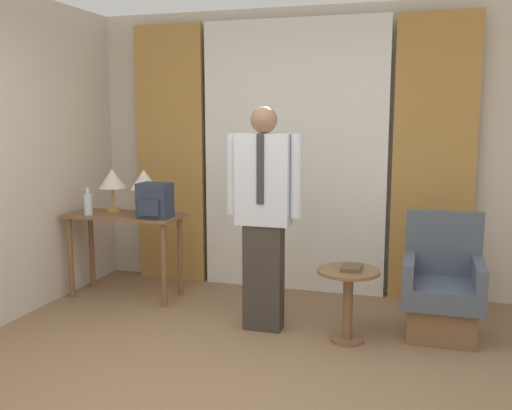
{
  "coord_description": "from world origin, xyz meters",
  "views": [
    {
      "loc": [
        1.21,
        -2.69,
        1.68
      ],
      "look_at": [
        0.01,
        1.36,
        1.02
      ],
      "focal_mm": 40.0,
      "sensor_mm": 36.0,
      "label": 1
    }
  ],
  "objects_px": {
    "book": "(351,268)",
    "bottle_near_edge": "(88,204)",
    "desk": "(125,229)",
    "armchair": "(442,292)",
    "table_lamp_left": "(112,180)",
    "table_lamp_right": "(144,182)",
    "side_table": "(348,293)",
    "person": "(264,210)",
    "backpack": "(155,201)"
  },
  "relations": [
    {
      "from": "bottle_near_edge",
      "to": "side_table",
      "type": "height_order",
      "value": "bottle_near_edge"
    },
    {
      "from": "bottle_near_edge",
      "to": "person",
      "type": "height_order",
      "value": "person"
    },
    {
      "from": "table_lamp_left",
      "to": "backpack",
      "type": "relative_size",
      "value": 1.31
    },
    {
      "from": "desk",
      "to": "armchair",
      "type": "distance_m",
      "value": 2.84
    },
    {
      "from": "table_lamp_right",
      "to": "armchair",
      "type": "bearing_deg",
      "value": -5.24
    },
    {
      "from": "table_lamp_left",
      "to": "backpack",
      "type": "distance_m",
      "value": 0.59
    },
    {
      "from": "desk",
      "to": "bottle_near_edge",
      "type": "xyz_separation_m",
      "value": [
        -0.28,
        -0.14,
        0.25
      ]
    },
    {
      "from": "desk",
      "to": "bottle_near_edge",
      "type": "distance_m",
      "value": 0.4
    },
    {
      "from": "bottle_near_edge",
      "to": "book",
      "type": "xyz_separation_m",
      "value": [
        2.44,
        -0.35,
        -0.32
      ]
    },
    {
      "from": "desk",
      "to": "armchair",
      "type": "bearing_deg",
      "value": -3.11
    },
    {
      "from": "backpack",
      "to": "side_table",
      "type": "relative_size",
      "value": 0.56
    },
    {
      "from": "desk",
      "to": "table_lamp_left",
      "type": "height_order",
      "value": "table_lamp_left"
    },
    {
      "from": "book",
      "to": "table_lamp_right",
      "type": "bearing_deg",
      "value": 163.77
    },
    {
      "from": "armchair",
      "to": "book",
      "type": "relative_size",
      "value": 4.51
    },
    {
      "from": "table_lamp_left",
      "to": "bottle_near_edge",
      "type": "bearing_deg",
      "value": -117.09
    },
    {
      "from": "table_lamp_right",
      "to": "side_table",
      "type": "relative_size",
      "value": 0.73
    },
    {
      "from": "table_lamp_right",
      "to": "book",
      "type": "xyz_separation_m",
      "value": [
        1.99,
        -0.58,
        -0.51
      ]
    },
    {
      "from": "backpack",
      "to": "side_table",
      "type": "xyz_separation_m",
      "value": [
        1.77,
        -0.39,
        -0.57
      ]
    },
    {
      "from": "table_lamp_right",
      "to": "armchair",
      "type": "xyz_separation_m",
      "value": [
        2.65,
        -0.24,
        -0.75
      ]
    },
    {
      "from": "person",
      "to": "armchair",
      "type": "relative_size",
      "value": 1.87
    },
    {
      "from": "backpack",
      "to": "armchair",
      "type": "height_order",
      "value": "backpack"
    },
    {
      "from": "desk",
      "to": "table_lamp_left",
      "type": "distance_m",
      "value": 0.48
    },
    {
      "from": "desk",
      "to": "book",
      "type": "xyz_separation_m",
      "value": [
        2.16,
        -0.49,
        -0.07
      ]
    },
    {
      "from": "person",
      "to": "book",
      "type": "distance_m",
      "value": 0.8
    },
    {
      "from": "desk",
      "to": "side_table",
      "type": "xyz_separation_m",
      "value": [
        2.14,
        -0.5,
        -0.27
      ]
    },
    {
      "from": "backpack",
      "to": "side_table",
      "type": "bearing_deg",
      "value": -12.5
    },
    {
      "from": "desk",
      "to": "armchair",
      "type": "xyz_separation_m",
      "value": [
        2.82,
        -0.15,
        -0.3
      ]
    },
    {
      "from": "bottle_near_edge",
      "to": "armchair",
      "type": "height_order",
      "value": "bottle_near_edge"
    },
    {
      "from": "armchair",
      "to": "person",
      "type": "bearing_deg",
      "value": -168.3
    },
    {
      "from": "desk",
      "to": "side_table",
      "type": "distance_m",
      "value": 2.21
    },
    {
      "from": "person",
      "to": "bottle_near_edge",
      "type": "bearing_deg",
      "value": 170.53
    },
    {
      "from": "table_lamp_right",
      "to": "person",
      "type": "height_order",
      "value": "person"
    },
    {
      "from": "table_lamp_right",
      "to": "desk",
      "type": "bearing_deg",
      "value": -151.34
    },
    {
      "from": "side_table",
      "to": "book",
      "type": "height_order",
      "value": "book"
    },
    {
      "from": "desk",
      "to": "table_lamp_left",
      "type": "relative_size",
      "value": 2.63
    },
    {
      "from": "backpack",
      "to": "person",
      "type": "xyz_separation_m",
      "value": [
        1.1,
        -0.33,
        0.02
      ]
    },
    {
      "from": "person",
      "to": "armchair",
      "type": "bearing_deg",
      "value": 11.7
    },
    {
      "from": "armchair",
      "to": "side_table",
      "type": "xyz_separation_m",
      "value": [
        -0.68,
        -0.34,
        0.04
      ]
    },
    {
      "from": "desk",
      "to": "table_lamp_left",
      "type": "xyz_separation_m",
      "value": [
        -0.17,
        0.09,
        0.44
      ]
    },
    {
      "from": "book",
      "to": "bottle_near_edge",
      "type": "bearing_deg",
      "value": 171.88
    },
    {
      "from": "table_lamp_left",
      "to": "desk",
      "type": "bearing_deg",
      "value": -28.66
    },
    {
      "from": "desk",
      "to": "armchair",
      "type": "height_order",
      "value": "armchair"
    },
    {
      "from": "desk",
      "to": "book",
      "type": "height_order",
      "value": "desk"
    },
    {
      "from": "backpack",
      "to": "table_lamp_right",
      "type": "bearing_deg",
      "value": 136.05
    },
    {
      "from": "armchair",
      "to": "book",
      "type": "distance_m",
      "value": 0.78
    },
    {
      "from": "table_lamp_right",
      "to": "bottle_near_edge",
      "type": "xyz_separation_m",
      "value": [
        -0.45,
        -0.23,
        -0.19
      ]
    },
    {
      "from": "side_table",
      "to": "table_lamp_left",
      "type": "bearing_deg",
      "value": 165.68
    },
    {
      "from": "book",
      "to": "armchair",
      "type": "bearing_deg",
      "value": 27.05
    },
    {
      "from": "table_lamp_left",
      "to": "bottle_near_edge",
      "type": "distance_m",
      "value": 0.32
    },
    {
      "from": "table_lamp_left",
      "to": "armchair",
      "type": "bearing_deg",
      "value": -4.67
    }
  ]
}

